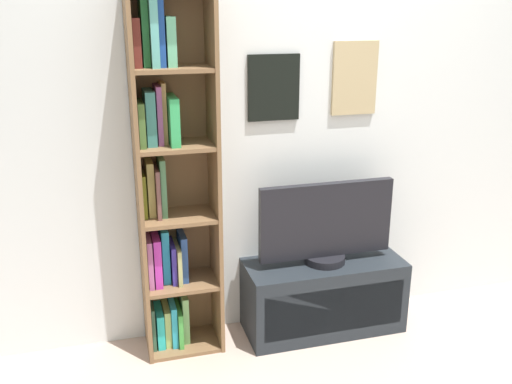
% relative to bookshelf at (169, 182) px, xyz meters
% --- Properties ---
extents(back_wall, '(4.80, 0.08, 2.33)m').
position_rel_bookshelf_xyz_m(back_wall, '(0.70, 0.14, 0.27)').
color(back_wall, silver).
rests_on(back_wall, ground).
extents(bookshelf, '(0.39, 0.27, 1.84)m').
position_rel_bookshelf_xyz_m(bookshelf, '(0.00, 0.00, 0.00)').
color(bookshelf, brown).
rests_on(bookshelf, ground).
extents(tv_stand, '(0.86, 0.35, 0.40)m').
position_rel_bookshelf_xyz_m(tv_stand, '(0.81, -0.07, -0.70)').
color(tv_stand, '#1F252A').
rests_on(tv_stand, ground).
extents(television, '(0.73, 0.22, 0.45)m').
position_rel_bookshelf_xyz_m(television, '(0.81, -0.07, -0.28)').
color(television, black).
rests_on(television, tv_stand).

